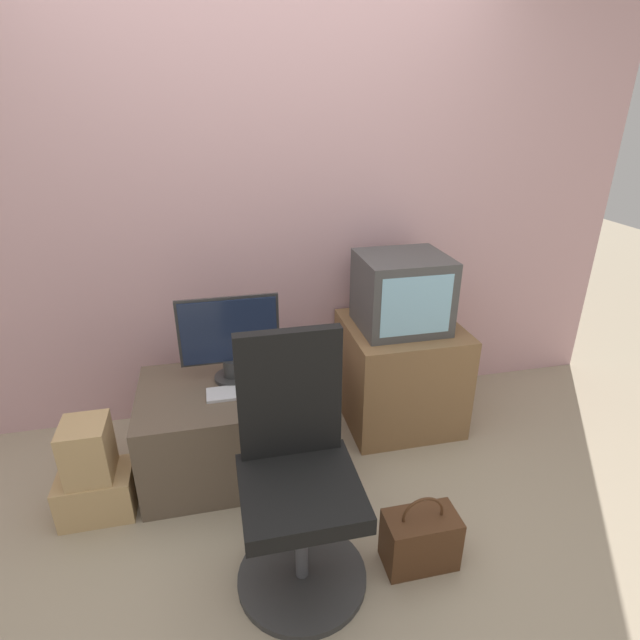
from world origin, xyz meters
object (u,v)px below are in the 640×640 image
(mouse, at_px, (284,388))
(keyboard, at_px, (238,392))
(main_monitor, at_px, (230,338))
(cardboard_box_lower, at_px, (98,493))
(crt_tv, at_px, (402,292))
(handbag, at_px, (420,539))
(office_chair, at_px, (297,484))

(mouse, bearing_deg, keyboard, 173.02)
(main_monitor, relative_size, cardboard_box_lower, 1.50)
(keyboard, distance_m, crt_tv, 1.03)
(keyboard, relative_size, mouse, 5.49)
(mouse, distance_m, crt_tv, 0.84)
(crt_tv, distance_m, cardboard_box_lower, 1.81)
(keyboard, height_order, mouse, mouse)
(mouse, bearing_deg, handbag, -57.21)
(main_monitor, height_order, handbag, main_monitor)
(mouse, height_order, cardboard_box_lower, mouse)
(main_monitor, xyz_separation_m, crt_tv, (0.95, 0.13, 0.12))
(keyboard, distance_m, cardboard_box_lower, 0.79)
(keyboard, xyz_separation_m, office_chair, (0.18, -0.64, -0.04))
(crt_tv, bearing_deg, keyboard, -163.08)
(main_monitor, bearing_deg, keyboard, -85.06)
(crt_tv, xyz_separation_m, cardboard_box_lower, (-1.61, -0.41, -0.71))
(keyboard, distance_m, office_chair, 0.66)
(keyboard, relative_size, office_chair, 0.29)
(keyboard, relative_size, crt_tv, 0.64)
(keyboard, xyz_separation_m, mouse, (0.22, -0.03, 0.01))
(keyboard, bearing_deg, cardboard_box_lower, -169.40)
(mouse, relative_size, crt_tv, 0.12)
(main_monitor, xyz_separation_m, mouse, (0.24, -0.18, -0.21))
(office_chair, relative_size, cardboard_box_lower, 3.11)
(main_monitor, distance_m, keyboard, 0.27)
(office_chair, xyz_separation_m, cardboard_box_lower, (-0.86, 0.51, -0.33))
(keyboard, height_order, crt_tv, crt_tv)
(main_monitor, xyz_separation_m, cardboard_box_lower, (-0.67, -0.28, -0.60))
(main_monitor, relative_size, crt_tv, 1.06)
(mouse, distance_m, cardboard_box_lower, 0.99)
(cardboard_box_lower, distance_m, handbag, 1.48)
(keyboard, height_order, handbag, keyboard)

